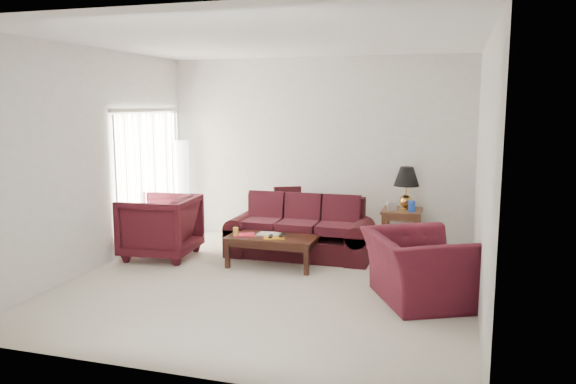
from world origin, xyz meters
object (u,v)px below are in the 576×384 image
at_px(end_table, 401,230).
at_px(coffee_table, 272,251).
at_px(armchair_right, 418,268).
at_px(armchair_left, 160,226).
at_px(sofa, 300,228).
at_px(floor_lamp, 183,187).

bearing_deg(end_table, coffee_table, -139.64).
height_order(end_table, armchair_right, armchair_right).
height_order(armchair_left, coffee_table, armchair_left).
distance_m(sofa, armchair_right, 2.34).
height_order(floor_lamp, coffee_table, floor_lamp).
bearing_deg(floor_lamp, armchair_left, -75.57).
xyz_separation_m(end_table, coffee_table, (-1.64, -1.39, -0.11)).
bearing_deg(sofa, end_table, 29.66).
distance_m(sofa, floor_lamp, 2.50).
xyz_separation_m(sofa, end_table, (1.42, 0.76, -0.11)).
distance_m(armchair_left, coffee_table, 1.76).
relative_size(sofa, end_table, 3.29).
distance_m(sofa, coffee_table, 0.70).
bearing_deg(end_table, sofa, -151.71).
xyz_separation_m(sofa, coffee_table, (-0.22, -0.63, -0.22)).
xyz_separation_m(end_table, floor_lamp, (-3.75, 0.05, 0.50)).
bearing_deg(coffee_table, sofa, 49.71).
xyz_separation_m(armchair_left, coffee_table, (1.74, 0.01, -0.25)).
height_order(armchair_left, armchair_right, armchair_left).
xyz_separation_m(armchair_left, armchair_right, (3.79, -0.83, -0.07)).
bearing_deg(floor_lamp, armchair_right, -28.72).
height_order(end_table, floor_lamp, floor_lamp).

